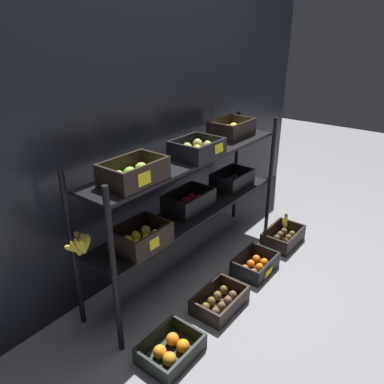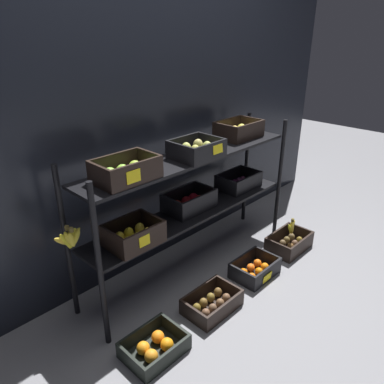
{
  "view_description": "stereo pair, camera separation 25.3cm",
  "coord_description": "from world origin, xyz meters",
  "views": [
    {
      "loc": [
        -1.83,
        -1.42,
        1.65
      ],
      "look_at": [
        0.0,
        0.0,
        0.61
      ],
      "focal_mm": 34.45,
      "sensor_mm": 36.0,
      "label": 1
    },
    {
      "loc": [
        -1.66,
        -1.61,
        1.65
      ],
      "look_at": [
        0.0,
        0.0,
        0.61
      ],
      "focal_mm": 34.45,
      "sensor_mm": 36.0,
      "label": 2
    }
  ],
  "objects": [
    {
      "name": "ground_plane",
      "position": [
        0.0,
        0.0,
        0.0
      ],
      "size": [
        10.0,
        10.0,
        0.0
      ],
      "primitive_type": "plane",
      "color": "gray"
    },
    {
      "name": "crate_ground_kiwi",
      "position": [
        -0.25,
        -0.42,
        0.04
      ],
      "size": [
        0.36,
        0.24,
        0.11
      ],
      "color": "black",
      "rests_on": "ground_plane"
    },
    {
      "name": "crate_ground_orange",
      "position": [
        -0.73,
        -0.42,
        0.04
      ],
      "size": [
        0.33,
        0.25,
        0.1
      ],
      "color": "black",
      "rests_on": "ground_plane"
    },
    {
      "name": "storefront_wall",
      "position": [
        0.0,
        0.37,
        0.96
      ],
      "size": [
        4.13,
        0.12,
        1.91
      ],
      "primitive_type": "cube",
      "color": "black",
      "rests_on": "ground_plane"
    },
    {
      "name": "crate_ground_right_kiwi",
      "position": [
        0.71,
        -0.4,
        0.05
      ],
      "size": [
        0.37,
        0.24,
        0.13
      ],
      "color": "black",
      "rests_on": "ground_plane"
    },
    {
      "name": "banana_bunch_loose",
      "position": [
        0.73,
        -0.4,
        0.19
      ],
      "size": [
        0.13,
        0.04,
        0.14
      ],
      "color": "brown",
      "rests_on": "crate_ground_right_kiwi"
    },
    {
      "name": "crate_ground_tangerine",
      "position": [
        0.23,
        -0.41,
        0.04
      ],
      "size": [
        0.33,
        0.25,
        0.12
      ],
      "color": "black",
      "rests_on": "ground_plane"
    },
    {
      "name": "display_rack",
      "position": [
        -0.02,
        -0.0,
        0.68
      ],
      "size": [
        1.87,
        0.37,
        1.0
      ],
      "color": "black",
      "rests_on": "ground_plane"
    }
  ]
}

